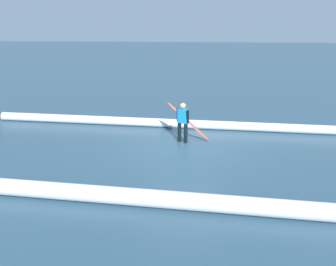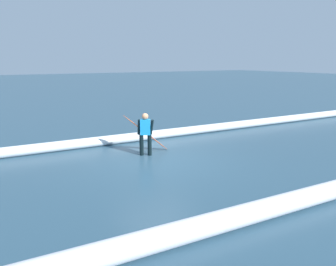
% 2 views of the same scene
% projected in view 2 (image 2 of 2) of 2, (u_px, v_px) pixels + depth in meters
% --- Properties ---
extents(ground_plane, '(139.11, 139.11, 0.00)m').
position_uv_depth(ground_plane, '(158.00, 160.00, 10.00)').
color(ground_plane, '#2E4F63').
extents(surfer, '(0.46, 0.41, 1.47)m').
position_uv_depth(surfer, '(145.00, 132.00, 10.30)').
color(surfer, black).
rests_on(surfer, ground_plane).
extents(surfboard, '(1.66, 0.53, 1.42)m').
position_uv_depth(surfboard, '(146.00, 133.00, 10.71)').
color(surfboard, '#E55926').
rests_on(surfboard, ground_plane).
extents(wave_crest_foreground, '(21.19, 1.67, 0.37)m').
position_uv_depth(wave_crest_foreground, '(177.00, 132.00, 13.06)').
color(wave_crest_foreground, white).
rests_on(wave_crest_foreground, ground_plane).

